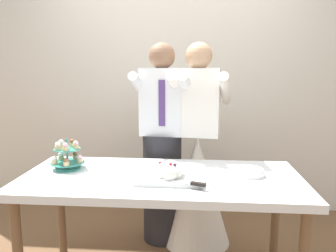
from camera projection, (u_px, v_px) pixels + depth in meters
The scene contains 7 objects.
rear_wall at pixel (175, 69), 3.37m from camera, with size 5.20×0.10×2.90m, color beige.
dessert_table at pixel (161, 187), 2.16m from camera, with size 1.80×0.80×0.78m.
cupcake_stand at pixel (67, 156), 2.27m from camera, with size 0.23×0.23×0.21m.
main_cake_tray at pixel (170, 173), 2.06m from camera, with size 0.43×0.35×0.12m.
plate_stack at pixel (249, 172), 2.14m from camera, with size 0.20×0.19×0.04m.
person_groom at pixel (162, 155), 2.76m from camera, with size 0.50×0.52×1.66m.
person_bride at pixel (197, 175), 2.74m from camera, with size 0.56×0.56×1.66m.
Camera 1 is at (0.21, -2.04, 1.46)m, focal length 35.49 mm.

